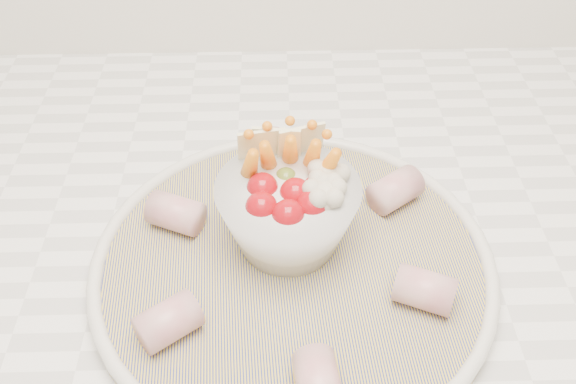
{
  "coord_description": "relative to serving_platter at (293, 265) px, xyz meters",
  "views": [
    {
      "loc": [
        0.1,
        1.03,
        1.35
      ],
      "look_at": [
        0.11,
        1.41,
        0.99
      ],
      "focal_mm": 40.0,
      "sensor_mm": 36.0,
      "label": 1
    }
  ],
  "objects": [
    {
      "name": "serving_platter",
      "position": [
        0.0,
        0.0,
        0.0
      ],
      "size": [
        0.36,
        0.36,
        0.02
      ],
      "color": "navy",
      "rests_on": "kitchen_counter"
    },
    {
      "name": "cured_meat_rolls",
      "position": [
        0.0,
        -0.0,
        0.02
      ],
      "size": [
        0.26,
        0.3,
        0.03
      ],
      "color": "#B4525F",
      "rests_on": "serving_platter"
    },
    {
      "name": "veggie_bowl",
      "position": [
        -0.0,
        0.03,
        0.04
      ],
      "size": [
        0.12,
        0.12,
        0.1
      ],
      "color": "silver",
      "rests_on": "serving_platter"
    }
  ]
}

